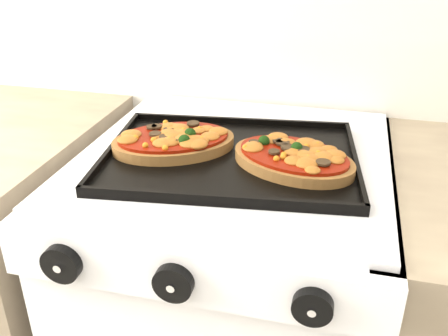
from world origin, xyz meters
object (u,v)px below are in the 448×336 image
(stove, at_px, (233,327))
(pizza_right, at_px, (293,157))
(pizza_left, at_px, (174,140))
(baking_tray, at_px, (231,155))

(stove, height_order, pizza_right, pizza_right)
(pizza_left, xyz_separation_m, pizza_right, (0.23, -0.02, -0.00))
(stove, height_order, baking_tray, baking_tray)
(stove, distance_m, pizza_left, 0.50)
(baking_tray, bearing_deg, stove, 82.14)
(pizza_right, bearing_deg, stove, 158.33)
(baking_tray, height_order, pizza_left, pizza_left)
(stove, relative_size, pizza_left, 3.87)
(baking_tray, xyz_separation_m, pizza_left, (-0.12, 0.01, 0.02))
(pizza_left, height_order, pizza_right, pizza_left)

